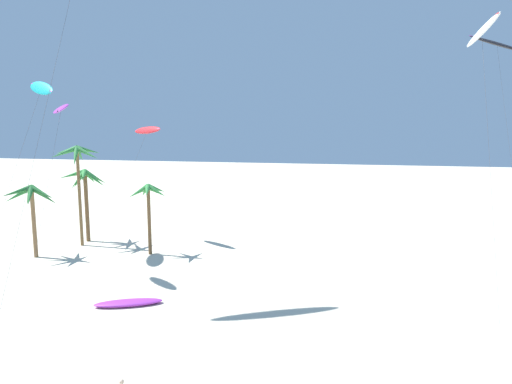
% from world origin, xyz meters
% --- Properties ---
extents(palm_tree_0, '(5.15, 4.75, 10.24)m').
position_xyz_m(palm_tree_0, '(-22.68, 32.42, 8.73)').
color(palm_tree_0, brown).
rests_on(palm_tree_0, ground).
extents(palm_tree_1, '(5.01, 5.05, 6.83)m').
position_xyz_m(palm_tree_1, '(-24.23, 27.63, 5.59)').
color(palm_tree_1, olive).
rests_on(palm_tree_1, ground).
extents(palm_tree_2, '(4.68, 4.71, 7.74)m').
position_xyz_m(palm_tree_2, '(-23.07, 34.03, 6.27)').
color(palm_tree_2, brown).
rests_on(palm_tree_2, ground).
extents(palm_tree_3, '(3.76, 3.84, 6.79)m').
position_xyz_m(palm_tree_3, '(-14.26, 31.09, 5.58)').
color(palm_tree_3, brown).
rests_on(palm_tree_3, ground).
extents(flying_kite_0, '(3.49, 8.18, 14.57)m').
position_xyz_m(flying_kite_0, '(-22.15, 29.74, 13.72)').
color(flying_kite_0, purple).
rests_on(flying_kite_0, ground).
extents(flying_kite_2, '(5.59, 6.18, 12.32)m').
position_xyz_m(flying_kite_2, '(-16.83, 36.11, 11.75)').
color(flying_kite_2, red).
rests_on(flying_kite_2, ground).
extents(flying_kite_3, '(4.27, 7.56, 15.98)m').
position_xyz_m(flying_kite_3, '(-19.56, 24.15, 14.99)').
color(flying_kite_3, '#19B2B7').
rests_on(flying_kite_3, ground).
extents(flying_kite_5, '(6.70, 6.71, 22.55)m').
position_xyz_m(flying_kite_5, '(19.35, 49.95, 21.34)').
color(flying_kite_5, black).
rests_on(flying_kite_5, ground).
extents(flying_kite_6, '(1.59, 12.21, 19.37)m').
position_xyz_m(flying_kite_6, '(12.90, 28.68, 18.54)').
color(flying_kite_6, white).
rests_on(flying_kite_6, ground).
extents(grounded_kite_0, '(4.57, 2.94, 0.38)m').
position_xyz_m(grounded_kite_0, '(-9.92, 19.41, 0.19)').
color(grounded_kite_0, purple).
rests_on(grounded_kite_0, ground).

